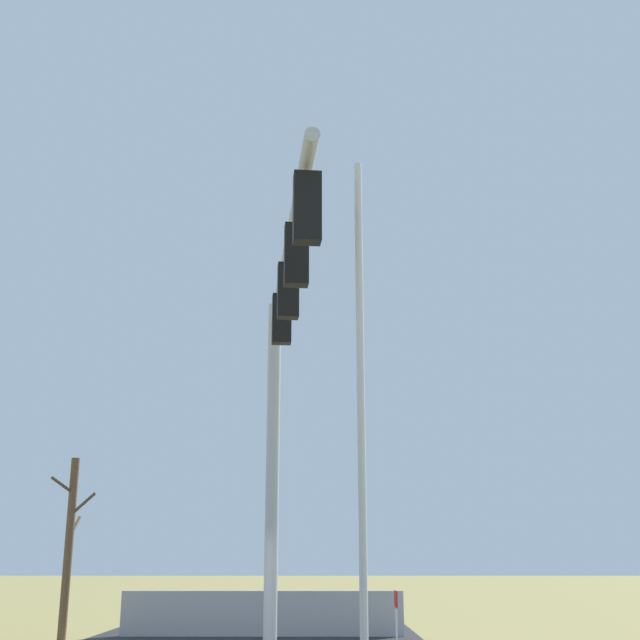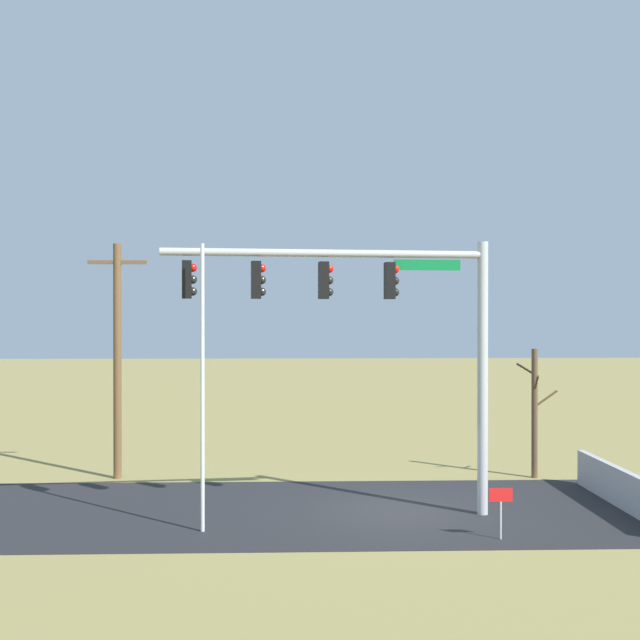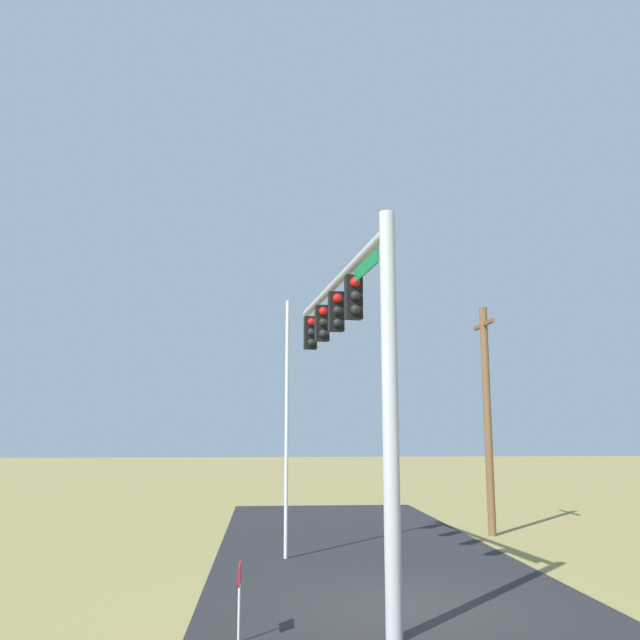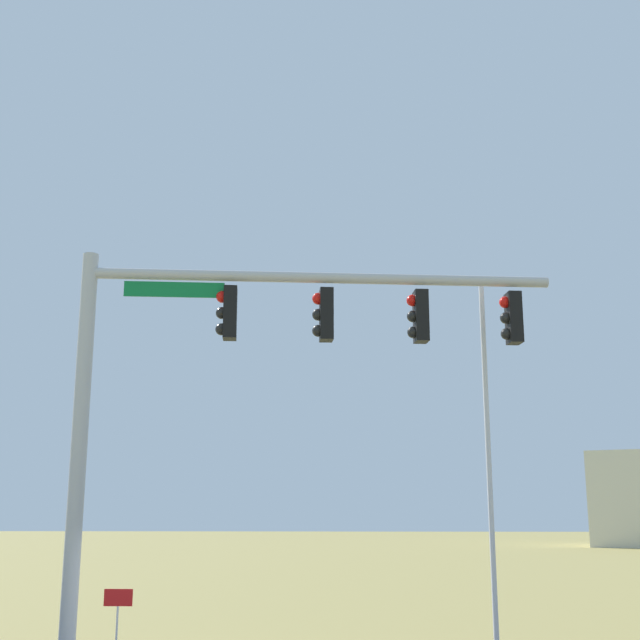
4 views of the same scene
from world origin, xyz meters
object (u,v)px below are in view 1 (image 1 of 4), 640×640
(signal_mast, at_px, (282,362))
(open_sign, at_px, (396,607))
(flagpole, at_px, (361,419))
(bare_tree, at_px, (69,544))

(signal_mast, height_order, open_sign, signal_mast)
(flagpole, xyz_separation_m, bare_tree, (10.10, 6.53, -1.36))
(signal_mast, distance_m, flagpole, 5.02)
(signal_mast, relative_size, bare_tree, 2.03)
(signal_mast, xyz_separation_m, bare_tree, (5.58, 5.30, -3.15))
(signal_mast, xyz_separation_m, flagpole, (-4.52, -1.24, -1.79))
(bare_tree, bearing_deg, open_sign, -111.72)
(signal_mast, bearing_deg, open_sign, -40.47)
(flagpole, bearing_deg, signal_mast, 15.29)
(flagpole, height_order, bare_tree, flagpole)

